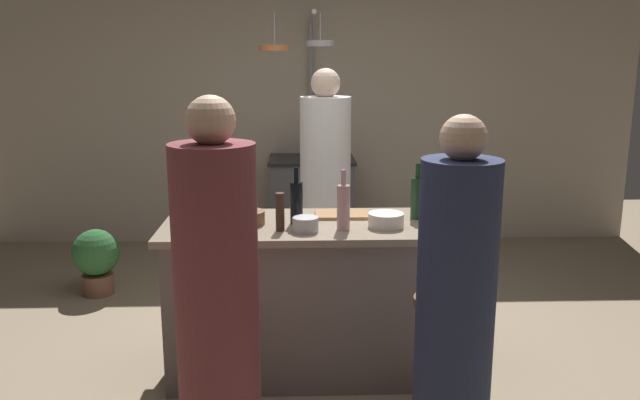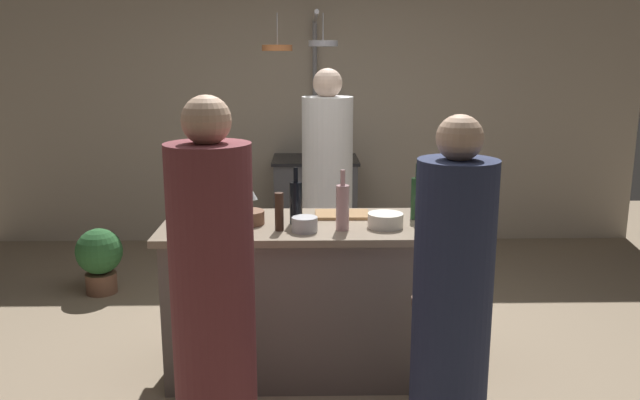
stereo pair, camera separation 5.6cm
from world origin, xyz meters
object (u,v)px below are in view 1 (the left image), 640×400
at_px(chef, 325,197).
at_px(pepper_mill, 280,212).
at_px(stove_range, 312,204).
at_px(mixing_bowl_wooden, 249,218).
at_px(guest_right, 455,314).
at_px(mixing_bowl_steel, 306,224).
at_px(wine_bottle_dark, 296,202).
at_px(guest_left, 217,310).
at_px(wine_bottle_red, 417,197).
at_px(mixing_bowl_ceramic, 386,220).
at_px(bar_stool_left, 220,359).
at_px(cutting_board, 342,214).
at_px(bar_stool_right, 438,355).
at_px(wine_glass_by_chef, 252,196).
at_px(wine_bottle_rose, 343,206).
at_px(potted_plant, 96,258).
at_px(wine_glass_near_right_guest, 438,199).

relative_size(chef, pepper_mill, 8.32).
xyz_separation_m(stove_range, mixing_bowl_wooden, (-0.41, -2.47, 0.49)).
height_order(guest_right, mixing_bowl_steel, guest_right).
bearing_deg(wine_bottle_dark, guest_left, -109.01).
relative_size(wine_bottle_red, mixing_bowl_ceramic, 1.66).
xyz_separation_m(chef, bar_stool_left, (-0.59, -1.70, -0.43)).
height_order(cutting_board, wine_bottle_dark, wine_bottle_dark).
height_order(bar_stool_left, guest_left, guest_left).
height_order(stove_range, bar_stool_right, stove_range).
relative_size(guest_left, wine_bottle_red, 5.16).
distance_m(cutting_board, wine_glass_by_chef, 0.56).
relative_size(bar_stool_left, wine_bottle_rose, 2.04).
relative_size(bar_stool_left, wine_bottle_red, 2.09).
xyz_separation_m(wine_bottle_rose, mixing_bowl_ceramic, (0.24, 0.05, -0.09)).
distance_m(bar_stool_right, potted_plant, 2.97).
bearing_deg(wine_bottle_dark, guest_right, -54.75).
bearing_deg(potted_plant, pepper_mill, -44.68).
distance_m(cutting_board, pepper_mill, 0.49).
bearing_deg(guest_right, wine_bottle_red, 88.99).
bearing_deg(mixing_bowl_wooden, wine_glass_by_chef, 89.95).
height_order(stove_range, mixing_bowl_wooden, mixing_bowl_wooden).
bearing_deg(wine_bottle_dark, mixing_bowl_ceramic, -10.68).
relative_size(bar_stool_left, guest_left, 0.40).
bearing_deg(guest_right, stove_range, 99.02).
distance_m(chef, bar_stool_right, 1.83).
xyz_separation_m(pepper_mill, mixing_bowl_steel, (0.14, -0.02, -0.06)).
bearing_deg(wine_bottle_dark, pepper_mill, -120.41).
distance_m(stove_range, bar_stool_left, 3.11).
bearing_deg(wine_glass_by_chef, bar_stool_right, -42.16).
xyz_separation_m(bar_stool_left, wine_bottle_red, (1.08, 0.70, 0.65)).
xyz_separation_m(stove_range, cutting_board, (0.13, -2.29, 0.46)).
distance_m(wine_bottle_dark, mixing_bowl_wooden, 0.28).
xyz_separation_m(guest_right, mixing_bowl_steel, (-0.63, 0.79, 0.20)).
bearing_deg(pepper_mill, mixing_bowl_wooden, 141.60).
xyz_separation_m(bar_stool_right, pepper_mill, (-0.79, 0.46, 0.63)).
xyz_separation_m(stove_range, mixing_bowl_ceramic, (0.36, -2.55, 0.49)).
height_order(guest_right, mixing_bowl_wooden, guest_right).
relative_size(bar_stool_right, guest_right, 0.42).
bearing_deg(bar_stool_left, potted_plant, 121.67).
bearing_deg(wine_glass_by_chef, mixing_bowl_ceramic, -25.25).
bearing_deg(wine_glass_by_chef, stove_range, 79.42).
bearing_deg(wine_glass_by_chef, mixing_bowl_wooden, -90.05).
bearing_deg(bar_stool_left, guest_left, -82.76).
bearing_deg(mixing_bowl_ceramic, wine_glass_by_chef, 154.75).
bearing_deg(bar_stool_right, mixing_bowl_steel, 146.16).
bearing_deg(wine_glass_near_right_guest, wine_bottle_red, -164.93).
bearing_deg(mixing_bowl_ceramic, pepper_mill, -174.41).
bearing_deg(cutting_board, guest_left, -117.94).
bearing_deg(pepper_mill, mixing_bowl_ceramic, 5.59).
relative_size(chef, wine_glass_by_chef, 11.96).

